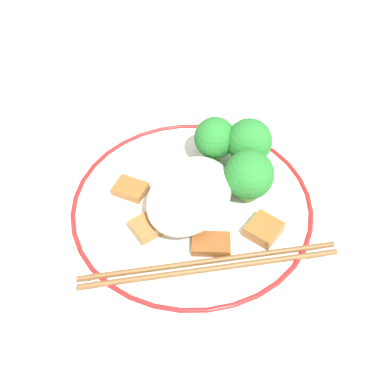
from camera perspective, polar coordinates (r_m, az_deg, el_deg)
The scene contains 11 objects.
ground_plane at distance 0.55m, azimuth 0.00°, elevation -2.60°, with size 3.00×3.00×0.00m, color silver.
plate at distance 0.54m, azimuth 0.00°, elevation -1.89°, with size 0.24×0.24×0.02m.
rice_mound at distance 0.52m, azimuth -0.73°, elevation -0.15°, with size 0.10×0.08×0.04m.
broccoli_back_left at distance 0.53m, azimuth 6.10°, elevation 1.80°, with size 0.05×0.05×0.05m.
broccoli_back_center at distance 0.55m, azimuth 6.11°, elevation 5.32°, with size 0.05×0.05×0.06m.
broccoli_back_right at distance 0.56m, azimuth 2.47°, elevation 5.72°, with size 0.04×0.04×0.05m.
meat_near_front at distance 0.51m, azimuth -4.25°, elevation -3.44°, with size 0.05×0.04×0.01m.
meat_near_left at distance 0.50m, azimuth 2.05°, elevation -5.55°, with size 0.04×0.04×0.01m.
meat_near_right at distance 0.51m, azimuth 7.50°, elevation -4.29°, with size 0.03×0.03×0.01m.
meat_near_back at distance 0.55m, azimuth -6.59°, elevation 0.34°, with size 0.03×0.03×0.01m.
chopsticks at distance 0.49m, azimuth 1.88°, elevation -7.79°, with size 0.15×0.20×0.01m.
Camera 1 is at (0.31, 0.16, 0.43)m, focal length 50.00 mm.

